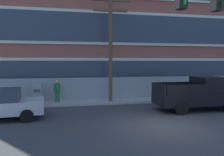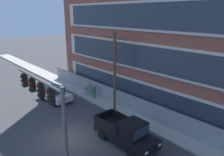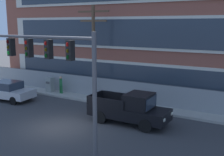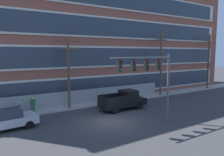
% 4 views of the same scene
% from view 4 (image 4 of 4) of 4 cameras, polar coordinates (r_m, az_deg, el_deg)
% --- Properties ---
extents(ground_plane, '(160.00, 160.00, 0.00)m').
position_cam_4_polar(ground_plane, '(19.29, -0.57, -11.40)').
color(ground_plane, '#38383A').
extents(sidewalk_building_side, '(80.00, 2.11, 0.16)m').
position_cam_4_polar(sidewalk_building_side, '(24.79, -8.62, -7.19)').
color(sidewalk_building_side, '#9E9B93').
rests_on(sidewalk_building_side, ground).
extents(brick_mill_building, '(40.56, 10.92, 18.07)m').
position_cam_4_polar(brick_mill_building, '(33.01, -1.91, 11.99)').
color(brick_mill_building, brown).
rests_on(brick_mill_building, ground).
extents(chain_link_fence, '(26.86, 0.06, 1.80)m').
position_cam_4_polar(chain_link_fence, '(24.49, -12.19, -5.42)').
color(chain_link_fence, gray).
rests_on(chain_link_fence, ground).
extents(traffic_signal_mast, '(5.94, 0.43, 5.87)m').
position_cam_4_polar(traffic_signal_mast, '(17.80, 10.05, 1.47)').
color(traffic_signal_mast, '#4C4C51').
rests_on(traffic_signal_mast, ground).
extents(pickup_truck_black, '(5.17, 2.02, 2.01)m').
position_cam_4_polar(pickup_truck_black, '(23.15, 3.09, -5.90)').
color(pickup_truck_black, black).
rests_on(pickup_truck_black, ground).
extents(sedan_silver, '(4.25, 2.24, 1.56)m').
position_cam_4_polar(sedan_silver, '(19.15, -25.41, -9.70)').
color(sedan_silver, '#B2B5BA').
rests_on(sedan_silver, ground).
extents(utility_pole_near_corner, '(2.77, 0.26, 7.61)m').
position_cam_4_polar(utility_pole_near_corner, '(23.14, -11.30, 2.35)').
color(utility_pole_near_corner, brown).
rests_on(utility_pole_near_corner, ground).
extents(utility_pole_midblock, '(2.16, 0.26, 8.87)m').
position_cam_4_polar(utility_pole_midblock, '(30.28, 12.68, 4.36)').
color(utility_pole_midblock, brown).
rests_on(utility_pole_midblock, ground).
extents(utility_pole_far_east, '(2.27, 0.26, 8.88)m').
position_cam_4_polar(utility_pole_far_east, '(39.09, 23.92, 4.48)').
color(utility_pole_far_east, brown).
rests_on(utility_pole_far_east, ground).
extents(electrical_cabinet, '(0.60, 0.55, 1.46)m').
position_cam_4_polar(electrical_cabinet, '(22.63, -23.13, -7.29)').
color(electrical_cabinet, '#939993').
rests_on(electrical_cabinet, ground).
extents(pedestrian_near_cabinet, '(0.44, 0.46, 1.69)m').
position_cam_4_polar(pedestrian_near_cabinet, '(22.81, -19.98, -6.42)').
color(pedestrian_near_cabinet, '#236B38').
rests_on(pedestrian_near_cabinet, ground).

